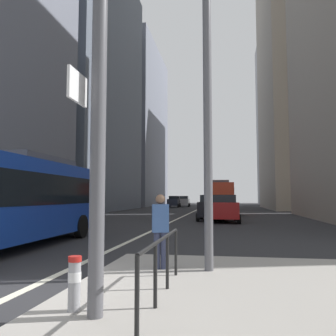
{
  "coord_description": "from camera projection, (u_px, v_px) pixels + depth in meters",
  "views": [
    {
      "loc": [
        3.85,
        -6.07,
        1.81
      ],
      "look_at": [
        -1.69,
        28.02,
        4.64
      ],
      "focal_mm": 37.55,
      "sensor_mm": 36.0,
      "label": 1
    }
  ],
  "objects": [
    {
      "name": "office_tower_right_mid",
      "position": [
        308.0,
        24.0,
        54.69
      ],
      "size": [
        13.9,
        20.56,
        57.32
      ],
      "primitive_type": "cube",
      "color": "gray",
      "rests_on": "ground"
    },
    {
      "name": "car_receding_near",
      "position": [
        224.0,
        208.0,
        25.19
      ],
      "size": [
        2.21,
        4.56,
        1.94
      ],
      "color": "maroon",
      "rests_on": "ground"
    },
    {
      "name": "street_lamp_post",
      "position": [
        207.0,
        50.0,
        8.31
      ],
      "size": [
        5.5,
        0.32,
        8.0
      ],
      "color": "#56565B",
      "rests_on": "median_island"
    },
    {
      "name": "car_oncoming_far",
      "position": [
        174.0,
        201.0,
        60.21
      ],
      "size": [
        2.08,
        4.38,
        1.94
      ],
      "color": "#232838",
      "rests_on": "ground"
    },
    {
      "name": "pedestrian_railing",
      "position": [
        162.0,
        254.0,
        5.84
      ],
      "size": [
        0.06,
        3.4,
        0.98
      ],
      "color": "black",
      "rests_on": "median_island"
    },
    {
      "name": "bollard_right",
      "position": [
        75.0,
        280.0,
        5.13
      ],
      "size": [
        0.2,
        0.2,
        0.78
      ],
      "color": "#99999E",
      "rests_on": "median_island"
    },
    {
      "name": "city_bus_blue_oncoming",
      "position": [
        8.0,
        196.0,
        12.17
      ],
      "size": [
        2.84,
        11.44,
        3.4
      ],
      "color": "#14389E",
      "rests_on": "ground"
    },
    {
      "name": "office_tower_left_mid",
      "position": [
        76.0,
        84.0,
        47.84
      ],
      "size": [
        12.57,
        23.8,
        34.27
      ],
      "primitive_type": "cube",
      "color": "slate",
      "rests_on": "ground"
    },
    {
      "name": "car_receding_far",
      "position": [
        211.0,
        207.0,
        26.84
      ],
      "size": [
        2.13,
        4.2,
        1.94
      ],
      "color": "black",
      "rests_on": "ground"
    },
    {
      "name": "car_oncoming_mid",
      "position": [
        184.0,
        201.0,
        63.66
      ],
      "size": [
        2.18,
        4.52,
        1.94
      ],
      "color": "silver",
      "rests_on": "ground"
    },
    {
      "name": "office_tower_left_far",
      "position": [
        131.0,
        127.0,
        75.93
      ],
      "size": [
        11.83,
        24.51,
        33.7
      ],
      "primitive_type": "cube",
      "color": "slate",
      "rests_on": "ground"
    },
    {
      "name": "office_tower_right_far",
      "position": [
        285.0,
        119.0,
        76.71
      ],
      "size": [
        10.66,
        18.64,
        37.52
      ],
      "primitive_type": "cube",
      "color": "#9E9EA3",
      "rests_on": "ground"
    },
    {
      "name": "lane_centre_line",
      "position": [
        187.0,
        214.0,
        35.95
      ],
      "size": [
        0.2,
        80.0,
        0.01
      ],
      "primitive_type": "cube",
      "color": "beige",
      "rests_on": "ground"
    },
    {
      "name": "pedestrian_waiting",
      "position": [
        160.0,
        227.0,
        8.14
      ],
      "size": [
        0.43,
        0.33,
        1.71
      ],
      "color": "#2D334C",
      "rests_on": "median_island"
    },
    {
      "name": "city_bus_red_distant",
      "position": [
        218.0,
        197.0,
        57.0
      ],
      "size": [
        2.72,
        10.95,
        3.4
      ],
      "color": "red",
      "rests_on": "ground"
    },
    {
      "name": "ground_plane",
      "position": [
        173.0,
        221.0,
        26.11
      ],
      "size": [
        160.0,
        160.0,
        0.0
      ],
      "primitive_type": "plane",
      "color": "#28282B"
    },
    {
      "name": "city_bus_red_receding",
      "position": [
        220.0,
        196.0,
        36.91
      ],
      "size": [
        2.88,
        11.7,
        3.4
      ],
      "color": "red",
      "rests_on": "ground"
    }
  ]
}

